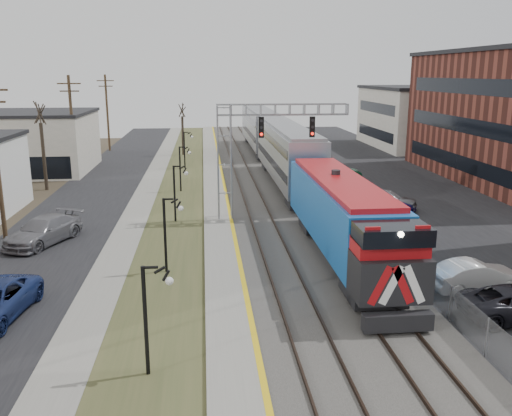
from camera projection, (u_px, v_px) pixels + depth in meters
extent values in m
cube|color=black|center=(87.00, 201.00, 44.11)|extent=(7.00, 120.00, 0.04)
cube|color=gray|center=(143.00, 200.00, 44.53)|extent=(2.00, 120.00, 0.08)
cube|color=#3E4525|center=(180.00, 199.00, 44.81)|extent=(4.00, 120.00, 0.06)
cube|color=gray|center=(216.00, 197.00, 45.07)|extent=(2.00, 120.00, 0.24)
cube|color=#595651|center=(275.00, 196.00, 45.55)|extent=(8.00, 120.00, 0.20)
cube|color=black|center=(413.00, 194.00, 46.69)|extent=(16.00, 120.00, 0.04)
cube|color=gold|center=(226.00, 196.00, 45.13)|extent=(0.24, 120.00, 0.01)
cube|color=#2D2119|center=(243.00, 195.00, 45.25)|extent=(0.08, 120.00, 0.15)
cube|color=#2D2119|center=(261.00, 194.00, 45.39)|extent=(0.08, 120.00, 0.15)
cube|color=#2D2119|center=(284.00, 194.00, 45.57)|extent=(0.08, 120.00, 0.15)
cube|color=#2D2119|center=(302.00, 194.00, 45.72)|extent=(0.08, 120.00, 0.15)
cube|color=blue|center=(343.00, 220.00, 29.18)|extent=(3.00, 17.00, 4.25)
cube|color=black|center=(397.00, 322.00, 21.21)|extent=(2.80, 0.50, 0.70)
cube|color=#9EA1A8|center=(287.00, 155.00, 48.65)|extent=(3.00, 22.00, 5.33)
cube|color=#9EA1A8|center=(260.00, 129.00, 70.67)|extent=(3.00, 22.00, 5.33)
cube|color=gray|center=(225.00, 165.00, 37.42)|extent=(1.00, 1.00, 8.00)
cube|color=gray|center=(282.00, 110.00, 36.89)|extent=(9.00, 0.80, 0.80)
cube|color=black|center=(261.00, 127.00, 36.59)|extent=(0.35, 0.25, 1.40)
cube|color=black|center=(312.00, 127.00, 36.92)|extent=(0.35, 0.25, 1.40)
cylinder|color=black|center=(146.00, 322.00, 18.26)|extent=(0.14, 0.14, 4.00)
cylinder|color=black|center=(165.00, 236.00, 27.92)|extent=(0.14, 0.14, 4.00)
cylinder|color=black|center=(175.00, 194.00, 37.58)|extent=(0.14, 0.14, 4.00)
cylinder|color=black|center=(180.00, 169.00, 47.23)|extent=(0.14, 0.14, 4.00)
cylinder|color=black|center=(184.00, 150.00, 58.82)|extent=(0.14, 0.14, 4.00)
cylinder|color=#4C3823|center=(72.00, 128.00, 52.28)|extent=(0.28, 0.28, 10.00)
cylinder|color=#4C3823|center=(107.00, 113.00, 71.60)|extent=(0.28, 0.28, 10.00)
cube|color=gray|center=(325.00, 187.00, 45.77)|extent=(0.04, 120.00, 1.60)
cube|color=beige|center=(22.00, 143.00, 56.99)|extent=(14.00, 12.00, 6.00)
cube|color=beige|center=(431.00, 118.00, 76.01)|extent=(16.00, 18.00, 8.00)
cylinder|color=#382D23|center=(44.00, 157.00, 47.80)|extent=(0.30, 0.30, 5.95)
cylinder|color=#382D23|center=(183.00, 136.00, 68.32)|extent=(0.30, 0.30, 4.90)
imported|color=white|center=(476.00, 277.00, 25.75)|extent=(4.64, 2.03, 1.48)
imported|color=navy|center=(386.00, 202.00, 41.03)|extent=(4.84, 3.16, 1.30)
imported|color=slate|center=(386.00, 200.00, 41.27)|extent=(4.94, 3.44, 1.56)
imported|color=#0B371F|center=(339.00, 173.00, 52.90)|extent=(4.49, 1.97, 1.44)
imported|color=slate|center=(44.00, 231.00, 32.98)|extent=(4.38, 6.02, 1.62)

